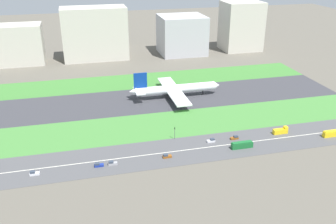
# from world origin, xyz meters

# --- Properties ---
(ground_plane) EXTENTS (800.00, 800.00, 0.00)m
(ground_plane) POSITION_xyz_m (0.00, 0.00, 0.00)
(ground_plane) COLOR #5B564C
(runway) EXTENTS (280.00, 46.00, 0.10)m
(runway) POSITION_xyz_m (0.00, 0.00, 0.05)
(runway) COLOR #38383D
(runway) RESTS_ON ground_plane
(grass_median_north) EXTENTS (280.00, 36.00, 0.10)m
(grass_median_north) POSITION_xyz_m (0.00, 41.00, 0.05)
(grass_median_north) COLOR #3D7A33
(grass_median_north) RESTS_ON ground_plane
(grass_median_south) EXTENTS (280.00, 36.00, 0.10)m
(grass_median_south) POSITION_xyz_m (0.00, -41.00, 0.05)
(grass_median_south) COLOR #427F38
(grass_median_south) RESTS_ON ground_plane
(highway) EXTENTS (280.00, 28.00, 0.10)m
(highway) POSITION_xyz_m (0.00, -73.00, 0.05)
(highway) COLOR #4C4C4F
(highway) RESTS_ON ground_plane
(highway_centerline) EXTENTS (266.00, 0.50, 0.01)m
(highway_centerline) POSITION_xyz_m (0.00, -73.00, 0.11)
(highway_centerline) COLOR silver
(highway_centerline) RESTS_ON highway
(airliner) EXTENTS (65.00, 56.00, 19.70)m
(airliner) POSITION_xyz_m (23.35, 0.00, 6.23)
(airliner) COLOR white
(airliner) RESTS_ON runway
(car_5) EXTENTS (4.40, 1.80, 2.00)m
(car_5) POSITION_xyz_m (39.75, -68.00, 0.92)
(car_5) COLOR brown
(car_5) RESTS_ON highway
(bus_1) EXTENTS (11.60, 2.50, 3.50)m
(bus_1) POSITION_xyz_m (39.41, -78.00, 1.82)
(bus_1) COLOR #19662D
(bus_1) RESTS_ON highway
(car_0) EXTENTS (4.40, 1.80, 2.00)m
(car_0) POSITION_xyz_m (-28.15, -78.00, 0.92)
(car_0) COLOR #99999E
(car_0) RESTS_ON highway
(car_6) EXTENTS (4.40, 1.80, 2.00)m
(car_6) POSITION_xyz_m (-64.10, -78.00, 0.92)
(car_6) COLOR silver
(car_6) RESTS_ON highway
(car_2) EXTENTS (4.40, 1.80, 2.00)m
(car_2) POSITION_xyz_m (-1.05, -78.00, 0.92)
(car_2) COLOR brown
(car_2) RESTS_ON highway
(bus_0) EXTENTS (11.60, 2.50, 3.50)m
(bus_0) POSITION_xyz_m (93.87, -78.00, 1.82)
(bus_0) COLOR yellow
(bus_0) RESTS_ON highway
(truck_0) EXTENTS (8.40, 2.50, 4.00)m
(truck_0) POSITION_xyz_m (67.53, -68.00, 1.67)
(truck_0) COLOR yellow
(truck_0) RESTS_ON highway
(car_3) EXTENTS (4.40, 1.80, 2.00)m
(car_3) POSITION_xyz_m (26.17, -68.00, 0.92)
(car_3) COLOR silver
(car_3) RESTS_ON highway
(car_1) EXTENTS (4.40, 1.80, 2.00)m
(car_1) POSITION_xyz_m (-34.70, -78.00, 0.92)
(car_1) COLOR navy
(car_1) RESTS_ON highway
(traffic_light) EXTENTS (0.36, 0.50, 7.20)m
(traffic_light) POSITION_xyz_m (7.86, -60.01, 4.29)
(traffic_light) COLOR #4C4C51
(traffic_light) RESTS_ON highway
(terminal_building) EXTENTS (44.17, 25.75, 35.02)m
(terminal_building) POSITION_xyz_m (-90.00, 114.00, 17.51)
(terminal_building) COLOR beige
(terminal_building) RESTS_ON ground_plane
(hangar_building) EXTENTS (58.58, 26.98, 47.59)m
(hangar_building) POSITION_xyz_m (-21.61, 114.00, 23.80)
(hangar_building) COLOR beige
(hangar_building) RESTS_ON ground_plane
(office_tower) EXTENTS (43.07, 38.63, 36.58)m
(office_tower) POSITION_xyz_m (61.71, 114.00, 18.29)
(office_tower) COLOR #B2B2B7
(office_tower) RESTS_ON ground_plane
(cargo_warehouse) EXTENTS (37.85, 31.13, 47.76)m
(cargo_warehouse) POSITION_xyz_m (123.90, 114.00, 23.88)
(cargo_warehouse) COLOR beige
(cargo_warehouse) RESTS_ON ground_plane
(fuel_tank_west) EXTENTS (22.88, 22.88, 14.88)m
(fuel_tank_west) POSITION_xyz_m (3.64, 159.00, 7.44)
(fuel_tank_west) COLOR silver
(fuel_tank_west) RESTS_ON ground_plane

